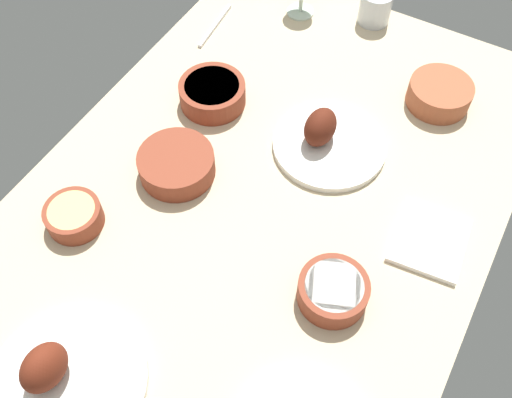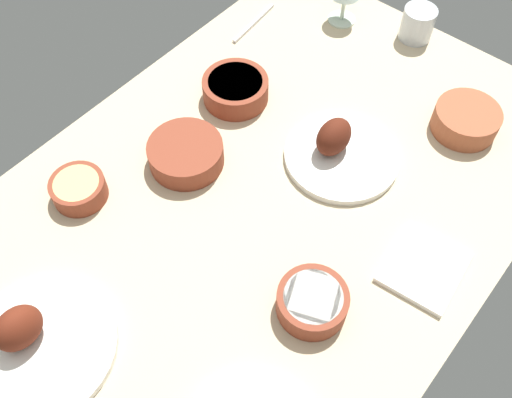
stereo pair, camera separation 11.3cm
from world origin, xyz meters
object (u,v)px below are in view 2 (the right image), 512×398
Objects in this scene: plate_near_viewer at (339,150)px; plate_far_side at (34,341)px; folded_napkin at (424,267)px; bowl_soup at (466,119)px; bowl_potatoes at (235,89)px; bowl_cream at (312,302)px; bowl_pasta at (78,189)px; bowl_sauce at (186,153)px; fork_loose at (254,23)px; water_tumbler at (418,24)px.

plate_far_side is (-67.00, 15.47, -0.11)cm from plate_near_viewer.
plate_far_side is at bearing 142.18° from folded_napkin.
bowl_soup reaches higher than bowl_potatoes.
bowl_pasta is (-10.48, 50.25, -0.28)cm from bowl_cream.
bowl_cream is 0.90× the size of bowl_soup.
plate_far_side is 96.43cm from bowl_soup.
bowl_potatoes is 40.99cm from bowl_pasta.
plate_far_side is 2.41× the size of bowl_pasta.
plate_near_viewer reaches higher than bowl_pasta.
plate_far_side is at bearing -143.98° from bowl_pasta.
plate_far_side reaches higher than bowl_soup.
folded_napkin is at bearing -100.65° from bowl_potatoes.
bowl_potatoes is 1.35× the size of bowl_pasta.
plate_near_viewer is 29.95cm from folded_napkin.
bowl_sauce is at bearing 138.83° from bowl_soup.
bowl_potatoes reaches higher than fork_loose.
bowl_sauce is at bearing 132.48° from plate_near_viewer.
plate_near_viewer is 53.69cm from bowl_pasta.
plate_far_side reaches higher than water_tumbler.
bowl_pasta is 1.36× the size of water_tumbler.
water_tumbler is 0.47× the size of fork_loose.
folded_napkin is at bearing -121.07° from fork_loose.
water_tumbler is 0.55× the size of folded_napkin.
plate_near_viewer is 2.20× the size of bowl_pasta.
bowl_cream is 0.85× the size of bowl_potatoes.
plate_near_viewer is at bearing -122.82° from fork_loose.
fork_loose is at bearing 62.90° from plate_near_viewer.
bowl_pasta is at bearing 152.74° from bowl_sauce.
plate_far_side reaches higher than folded_napkin.
bowl_pasta is at bearing 140.84° from plate_near_viewer.
plate_far_side is at bearing 167.00° from plate_near_viewer.
water_tumbler is at bearing -13.88° from bowl_sauce.
folded_napkin is 0.86× the size of fork_loose.
plate_near_viewer is 27.88cm from bowl_potatoes.
bowl_sauce reaches higher than fork_loose.
bowl_soup is 0.96× the size of folded_napkin.
bowl_pasta is 63.22cm from fork_loose.
plate_far_side is 110.47cm from water_tumbler.
bowl_sauce is (45.40, 8.12, 0.68)cm from plate_far_side.
bowl_soup reaches higher than bowl_sauce.
fork_loose is at bearing 22.50° from bowl_sauce.
plate_near_viewer is 35.18cm from bowl_cream.
bowl_cream reaches higher than folded_napkin.
folded_napkin is (30.12, -61.50, -1.88)cm from bowl_pasta.
folded_napkin is at bearing -78.86° from bowl_sauce.
bowl_pasta is at bearing 162.75° from water_tumbler.
plate_far_side reaches higher than bowl_cream.
bowl_soup is at bearing -34.18° from plate_near_viewer.
bowl_soup is 37.37cm from folded_napkin.
plate_far_side is 46.13cm from bowl_sauce.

